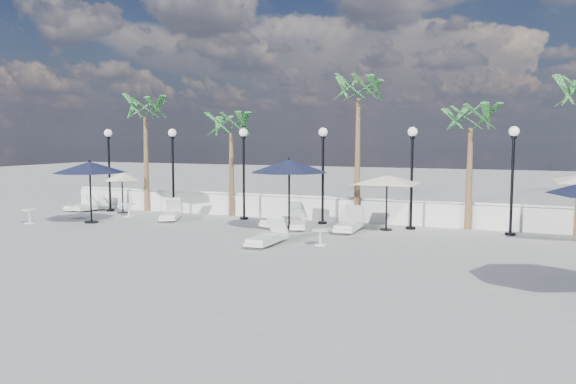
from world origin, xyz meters
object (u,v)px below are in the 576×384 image
at_px(lounger_4, 284,220).
at_px(parasol_navy_mid, 289,166).
at_px(parasol_navy_left, 90,168).
at_px(parasol_cream_small, 122,177).
at_px(lounger_3, 171,214).
at_px(lounger_1, 91,206).
at_px(lounger_5, 267,237).
at_px(parasol_cream_sq_a, 387,176).
at_px(lounger_6, 350,224).
at_px(lounger_2, 298,223).
at_px(lounger_0, 81,206).

bearing_deg(lounger_4, parasol_navy_mid, -33.31).
height_order(parasol_navy_left, parasol_cream_small, parasol_navy_left).
bearing_deg(lounger_3, parasol_cream_small, 137.62).
height_order(lounger_1, lounger_5, lounger_5).
relative_size(parasol_navy_mid, parasol_cream_sq_a, 0.67).
bearing_deg(parasol_cream_small, lounger_6, -5.54).
relative_size(lounger_3, parasol_cream_sq_a, 0.47).
height_order(lounger_1, lounger_6, lounger_6).
bearing_deg(lounger_6, lounger_2, -176.06).
relative_size(lounger_5, parasol_cream_small, 1.04).
xyz_separation_m(lounger_1, lounger_6, (12.88, -1.09, 0.05)).
bearing_deg(parasol_navy_mid, lounger_1, 172.35).
bearing_deg(lounger_1, parasol_cream_sq_a, 9.73).
bearing_deg(parasol_navy_mid, lounger_3, 176.59).
xyz_separation_m(lounger_0, parasol_navy_left, (3.18, -2.92, 2.03)).
height_order(parasol_navy_mid, parasol_cream_sq_a, parasol_navy_mid).
xyz_separation_m(lounger_5, parasol_cream_sq_a, (2.92, 4.35, 1.79)).
bearing_deg(parasol_navy_left, parasol_cream_sq_a, 12.98).
distance_m(lounger_5, parasol_cream_sq_a, 5.54).
bearing_deg(parasol_cream_small, lounger_1, 179.43).
xyz_separation_m(lounger_2, parasol_cream_small, (-9.06, 1.25, 1.45)).
xyz_separation_m(parasol_navy_mid, parasol_cream_sq_a, (3.45, 1.15, -0.33)).
distance_m(lounger_6, parasol_navy_mid, 3.11).
distance_m(lounger_0, lounger_6, 13.55).
bearing_deg(lounger_1, lounger_2, 4.21).
distance_m(lounger_6, parasol_cream_small, 11.19).
bearing_deg(lounger_4, parasol_navy_left, -148.42).
relative_size(lounger_1, lounger_4, 0.78).
xyz_separation_m(lounger_6, parasol_navy_mid, (-2.27, -0.33, 2.10)).
xyz_separation_m(lounger_0, lounger_1, (0.62, 0.00, 0.01)).
bearing_deg(parasol_cream_sq_a, lounger_2, -162.58).
height_order(lounger_4, parasol_navy_mid, parasol_navy_mid).
bearing_deg(parasol_cream_sq_a, lounger_5, -123.85).
distance_m(lounger_6, parasol_cream_sq_a, 2.28).
bearing_deg(lounger_2, parasol_navy_mid, -170.81).
bearing_deg(parasol_cream_sq_a, lounger_4, -169.95).
bearing_deg(lounger_5, lounger_2, 96.15).
bearing_deg(parasol_cream_small, lounger_3, -18.06).
height_order(lounger_2, parasol_navy_left, parasol_navy_left).
bearing_deg(lounger_4, parasol_cream_sq_a, 27.21).
relative_size(lounger_0, parasol_navy_left, 0.59).
relative_size(lounger_3, parasol_cream_small, 1.09).
height_order(lounger_2, parasol_cream_sq_a, parasol_cream_sq_a).
relative_size(lounger_2, lounger_5, 0.90).
distance_m(parasol_navy_left, parasol_cream_small, 3.05).
xyz_separation_m(lounger_4, parasol_cream_small, (-8.39, 0.93, 1.40)).
height_order(lounger_1, lounger_3, lounger_3).
bearing_deg(parasol_navy_left, lounger_5, -11.22).
relative_size(parasol_navy_left, parasol_cream_small, 1.47).
xyz_separation_m(lounger_4, parasol_navy_left, (-7.66, -1.97, 1.97)).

